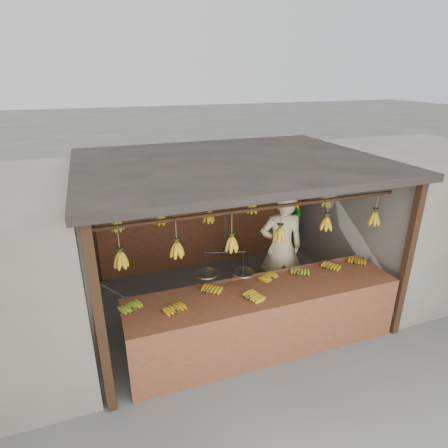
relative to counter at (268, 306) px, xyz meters
name	(u,v)px	position (x,y,z in m)	size (l,w,h in m)	color
ground	(230,303)	(-0.06, 1.23, -0.71)	(80.00, 80.00, 0.00)	#5B5B57
stall	(223,183)	(-0.06, 1.56, 1.26)	(4.30, 3.30, 2.40)	black
neighbor_right	(413,212)	(3.54, 1.23, 0.44)	(3.00, 3.00, 2.30)	slate
counter	(268,306)	(0.00, 0.00, 0.00)	(3.68, 0.84, 0.96)	brown
hanging_bananas	(230,211)	(-0.07, 1.23, 0.92)	(3.64, 2.26, 0.39)	#C39414
balance_scale	(225,270)	(-0.52, 0.23, 0.52)	(0.72, 0.40, 0.83)	black
vendor	(281,248)	(0.75, 1.08, 0.23)	(0.69, 0.45, 1.90)	beige
bag_bundles	(296,207)	(1.88, 2.58, 0.28)	(0.08, 0.26, 1.26)	yellow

